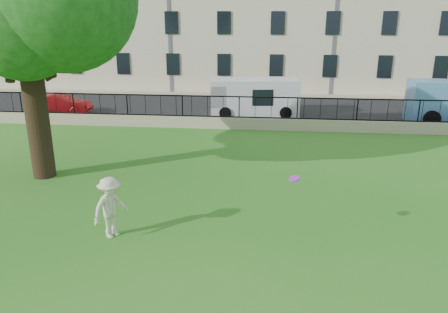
# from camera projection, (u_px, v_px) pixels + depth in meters

# --- Properties ---
(ground) EXTENTS (120.00, 120.00, 0.00)m
(ground) POSITION_uv_depth(u_px,v_px,m) (205.00, 238.00, 11.68)
(ground) COLOR #236B19
(ground) RESTS_ON ground
(retaining_wall) EXTENTS (50.00, 0.40, 0.60)m
(retaining_wall) POSITION_uv_depth(u_px,v_px,m) (239.00, 123.00, 22.94)
(retaining_wall) COLOR gray
(retaining_wall) RESTS_ON ground
(iron_railing) EXTENTS (50.00, 0.05, 1.13)m
(iron_railing) POSITION_uv_depth(u_px,v_px,m) (239.00, 107.00, 22.68)
(iron_railing) COLOR black
(iron_railing) RESTS_ON retaining_wall
(street) EXTENTS (60.00, 9.00, 0.01)m
(street) POSITION_uv_depth(u_px,v_px,m) (245.00, 110.00, 27.48)
(street) COLOR black
(street) RESTS_ON ground
(sidewalk) EXTENTS (60.00, 1.40, 0.12)m
(sidewalk) POSITION_uv_depth(u_px,v_px,m) (249.00, 95.00, 32.38)
(sidewalk) COLOR gray
(sidewalk) RESTS_ON ground
(building_row) EXTENTS (56.40, 10.40, 13.80)m
(building_row) POSITION_uv_depth(u_px,v_px,m) (254.00, 0.00, 35.63)
(building_row) COLOR beige
(building_row) RESTS_ON ground
(man) EXTENTS (1.12, 1.26, 1.69)m
(man) POSITION_uv_depth(u_px,v_px,m) (111.00, 207.00, 11.55)
(man) COLOR beige
(man) RESTS_ON ground
(frisbee) EXTENTS (0.32, 0.33, 0.12)m
(frisbee) POSITION_uv_depth(u_px,v_px,m) (294.00, 179.00, 10.93)
(frisbee) COLOR purple
(red_sedan) EXTENTS (3.79, 1.60, 1.22)m
(red_sedan) POSITION_uv_depth(u_px,v_px,m) (60.00, 104.00, 26.25)
(red_sedan) COLOR maroon
(red_sedan) RESTS_ON street
(white_van) EXTENTS (5.34, 2.64, 2.15)m
(white_van) POSITION_uv_depth(u_px,v_px,m) (254.00, 97.00, 25.85)
(white_van) COLOR silver
(white_van) RESTS_ON street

